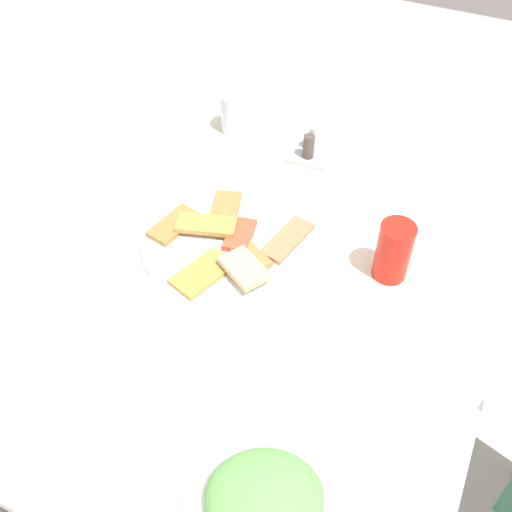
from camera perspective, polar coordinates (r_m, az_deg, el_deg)
name	(u,v)px	position (r m, az deg, el deg)	size (l,w,h in m)	color
ground_plane	(270,455)	(1.74, 1.30, -18.30)	(6.00, 6.00, 0.00)	#B3B0AB
dining_table	(275,312)	(1.20, 1.80, -5.27)	(1.09, 0.81, 0.71)	silver
pide_platter	(228,240)	(1.21, -2.71, 1.53)	(0.35, 0.35, 0.04)	white
salad_plate_greens	(264,499)	(0.90, 0.80, -21.95)	(0.23, 0.23, 0.07)	white
soda_can	(394,251)	(1.14, 12.87, 0.45)	(0.07, 0.07, 0.12)	red
drinking_glass	(236,113)	(1.50, -1.89, 13.36)	(0.07, 0.07, 0.10)	silver
paper_napkin	(139,452)	(0.97, -11.03, -17.74)	(0.14, 0.14, 0.00)	white
fork	(128,446)	(0.97, -11.98, -17.17)	(0.18, 0.02, 0.01)	silver
spoon	(148,456)	(0.96, -10.12, -18.11)	(0.16, 0.02, 0.01)	silver
condiment_caddy	(311,149)	(1.42, 5.19, 10.03)	(0.10, 0.10, 0.07)	#B2B2B7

